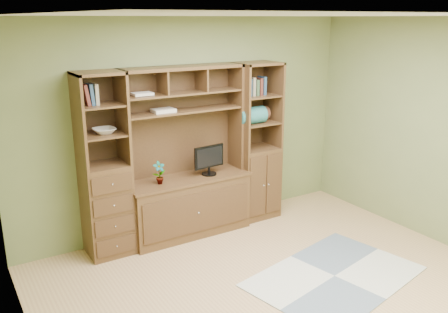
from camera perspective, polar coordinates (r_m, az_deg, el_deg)
room at (r=4.28m, az=8.57°, el=-1.27°), size 4.60×4.10×2.64m
center_hutch at (r=5.64m, az=-4.40°, el=0.30°), size 1.54×0.53×2.05m
left_tower at (r=5.32m, az=-14.20°, el=-1.16°), size 0.50×0.45×2.05m
right_tower at (r=6.19m, az=3.88°, el=1.77°), size 0.55×0.45×2.05m
rug at (r=5.19m, az=13.17°, el=-13.85°), size 1.94×1.49×0.01m
monitor at (r=5.75m, az=-1.82°, el=0.21°), size 0.43×0.22×0.50m
orchid at (r=5.50m, az=-7.79°, el=-1.97°), size 0.14×0.10×0.27m
magazines at (r=5.49m, az=-7.31°, el=5.51°), size 0.25×0.19×0.04m
bowl at (r=5.23m, az=-14.21°, el=3.01°), size 0.24×0.24×0.06m
blanket_teal at (r=6.00m, az=3.27°, el=4.96°), size 0.37×0.22×0.22m
blanket_red at (r=6.21m, az=4.00°, el=5.15°), size 0.31×0.17×0.17m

